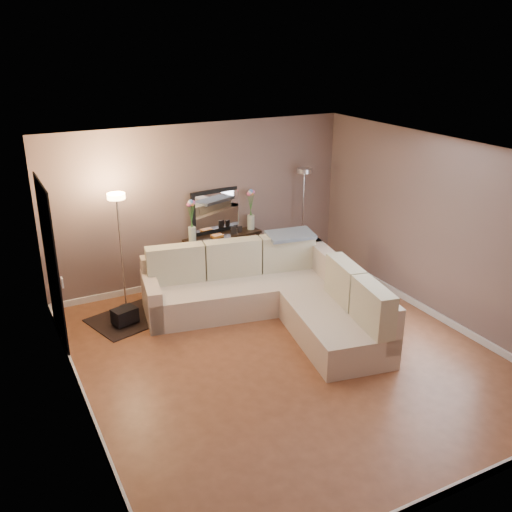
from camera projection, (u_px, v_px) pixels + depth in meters
name	position (u px, v px, depth m)	size (l,w,h in m)	color
floor	(284.00, 356.00, 7.33)	(5.00, 5.50, 0.01)	brown
ceiling	(289.00, 154.00, 6.38)	(5.00, 5.50, 0.01)	white
wall_back	(200.00, 205.00, 9.14)	(5.00, 0.02, 2.60)	#7B655F
wall_front	(459.00, 376.00, 4.57)	(5.00, 0.02, 2.60)	#7B655F
wall_left	(72.00, 304.00, 5.79)	(0.02, 5.50, 2.60)	#7B655F
wall_right	(443.00, 231.00, 7.92)	(0.02, 5.50, 2.60)	#7B655F
baseboard_back	(203.00, 277.00, 9.58)	(5.00, 0.03, 0.10)	white
baseboard_front	(438.00, 495.00, 5.05)	(5.00, 0.03, 0.10)	white
baseboard_left	(88.00, 406.00, 6.25)	(0.03, 5.50, 0.10)	white
baseboard_right	(431.00, 312.00, 8.37)	(0.03, 5.50, 0.10)	white
doorway	(51.00, 265.00, 7.28)	(0.02, 1.20, 2.20)	black
switch_plate	(62.00, 282.00, 6.54)	(0.02, 0.08, 0.12)	white
sectional_sofa	(273.00, 294.00, 8.21)	(2.96, 3.18, 1.00)	beige
throw_blanket	(290.00, 235.00, 8.73)	(0.72, 0.41, 0.05)	slate
console_table	(219.00, 256.00, 9.36)	(1.34, 0.51, 0.81)	black
leaning_mirror	(217.00, 211.00, 9.27)	(0.92, 0.15, 0.72)	black
table_decor	(224.00, 234.00, 9.23)	(0.56, 0.14, 0.13)	orange
flower_vase_left	(192.00, 224.00, 8.88)	(0.16, 0.13, 0.69)	silver
flower_vase_right	(251.00, 212.00, 9.46)	(0.16, 0.13, 0.69)	silver
floor_lamp_lit	(119.00, 229.00, 8.13)	(0.31, 0.31, 1.79)	silver
floor_lamp_unlit	(303.00, 198.00, 9.71)	(0.26, 0.26, 1.76)	silver
charcoal_rug	(133.00, 318.00, 8.30)	(1.16, 0.87, 0.02)	black
black_bag	(125.00, 315.00, 8.05)	(0.33, 0.23, 0.21)	black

